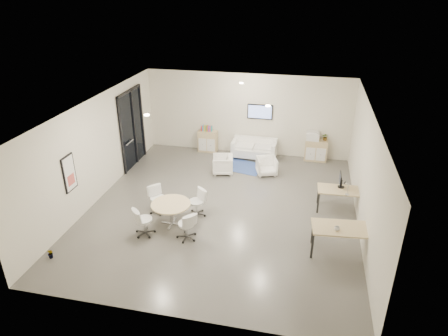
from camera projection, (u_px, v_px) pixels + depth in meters
room_shell at (222, 161)px, 11.61m from camera, size 9.60×10.60×4.80m
glass_door at (132, 126)px, 14.63m from camera, size 0.09×1.90×2.85m
artwork at (69, 173)px, 10.99m from camera, size 0.05×0.54×1.04m
wall_tv at (260, 112)px, 15.39m from camera, size 0.98×0.06×0.58m
ceiling_spots at (222, 100)px, 11.71m from camera, size 3.14×4.14×0.03m
sideboard_left at (208, 141)px, 16.19m from camera, size 0.76×0.40×0.86m
sideboard_right at (316, 150)px, 15.36m from camera, size 0.84×0.41×0.84m
books at (207, 129)px, 15.97m from camera, size 0.45×0.14×0.22m
printer at (313, 136)px, 15.15m from camera, size 0.49×0.42×0.34m
loveseat at (254, 149)px, 15.66m from camera, size 1.74×0.91×0.64m
blue_rug at (241, 166)px, 15.03m from camera, size 1.87×1.46×0.01m
armchair_left at (223, 164)px, 14.39m from camera, size 0.79×0.83×0.73m
armchair_right at (267, 165)px, 14.29m from camera, size 0.84×0.81×0.70m
desk_rear at (341, 192)px, 11.92m from camera, size 1.39×0.73×0.71m
desk_front at (343, 230)px, 9.95m from camera, size 1.59×0.91×0.80m
monitor at (340, 180)px, 11.93m from camera, size 0.20×0.50×0.44m
round_table at (171, 206)px, 11.24m from camera, size 1.12×1.12×0.68m
meeting_chairs at (171, 212)px, 11.32m from camera, size 2.06×2.06×0.82m
plant_cabinet at (325, 138)px, 15.10m from camera, size 0.31×0.33×0.22m
plant_floor at (51, 256)px, 10.06m from camera, size 0.22×0.31×0.13m
cup at (337, 228)px, 9.78m from camera, size 0.14×0.11×0.13m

